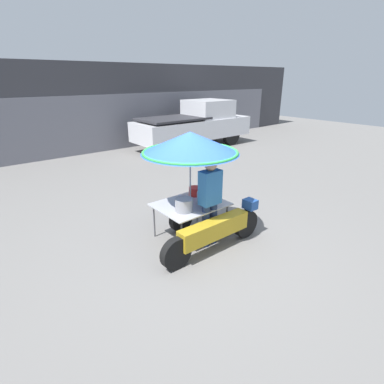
% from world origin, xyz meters
% --- Properties ---
extents(ground_plane, '(36.00, 36.00, 0.00)m').
position_xyz_m(ground_plane, '(0.00, 0.00, 0.00)').
color(ground_plane, slate).
extents(shopfront_building, '(28.00, 2.06, 3.45)m').
position_xyz_m(shopfront_building, '(0.00, 9.23, 1.71)').
color(shopfront_building, '#38383D').
rests_on(shopfront_building, ground).
extents(vendor_motorcycle_cart, '(2.19, 1.72, 2.03)m').
position_xyz_m(vendor_motorcycle_cart, '(0.14, 0.27, 1.55)').
color(vendor_motorcycle_cart, black).
rests_on(vendor_motorcycle_cart, ground).
extents(vendor_person, '(0.38, 0.22, 1.64)m').
position_xyz_m(vendor_person, '(0.23, -0.08, 0.92)').
color(vendor_person, navy).
rests_on(vendor_person, ground).
extents(pickup_truck, '(5.29, 1.84, 1.96)m').
position_xyz_m(pickup_truck, '(5.39, 6.49, 0.97)').
color(pickup_truck, black).
rests_on(pickup_truck, ground).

